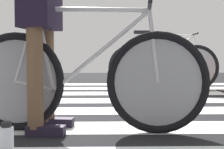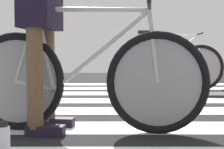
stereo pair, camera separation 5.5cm
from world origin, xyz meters
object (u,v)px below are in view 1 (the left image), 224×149
(bicycle_1_of_2, at_px, (85,78))
(bicycle_2_of_2, at_px, (164,66))
(water_bottle, at_px, (7,149))
(cyclist_1_of_2, at_px, (42,40))

(bicycle_1_of_2, height_order, bicycle_2_of_2, same)
(bicycle_2_of_2, relative_size, water_bottle, 7.24)
(bicycle_1_of_2, xyz_separation_m, bicycle_2_of_2, (1.06, 2.81, 0.00))
(cyclist_1_of_2, bearing_deg, bicycle_1_of_2, -0.00)
(bicycle_2_of_2, height_order, water_bottle, bicycle_2_of_2)
(cyclist_1_of_2, distance_m, water_bottle, 1.02)
(bicycle_1_of_2, bearing_deg, water_bottle, -104.19)
(cyclist_1_of_2, bearing_deg, water_bottle, -83.70)
(cyclist_1_of_2, bearing_deg, bicycle_2_of_2, 70.42)
(cyclist_1_of_2, distance_m, bicycle_2_of_2, 3.11)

